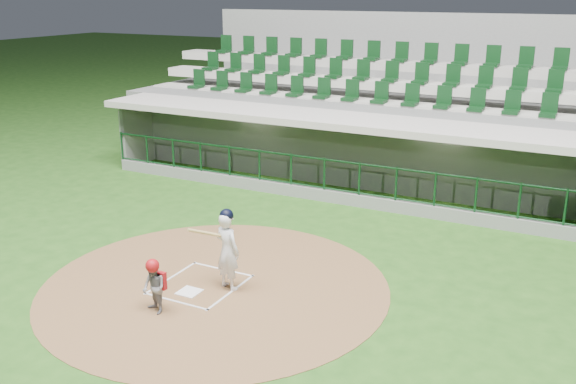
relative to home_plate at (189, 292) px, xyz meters
name	(u,v)px	position (x,y,z in m)	size (l,w,h in m)	color
ground	(209,280)	(0.00, 0.70, -0.02)	(120.00, 120.00, 0.00)	#214D16
dirt_circle	(215,286)	(0.30, 0.50, -0.02)	(7.20, 7.20, 0.01)	brown
home_plate	(189,292)	(0.00, 0.00, 0.00)	(0.43, 0.43, 0.02)	white
batter_box_chalk	(201,284)	(0.00, 0.40, 0.00)	(1.55, 1.80, 0.01)	white
dugout_structure	(351,155)	(0.05, 8.54, 0.94)	(16.40, 3.70, 3.00)	gray
seating_deck	(383,123)	(0.00, 11.61, 1.40)	(17.00, 6.72, 5.15)	slate
batter	(227,249)	(0.60, 0.54, 0.86)	(0.88, 0.91, 1.72)	white
catcher	(154,286)	(-0.08, -0.97, 0.54)	(0.60, 0.55, 1.09)	gray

